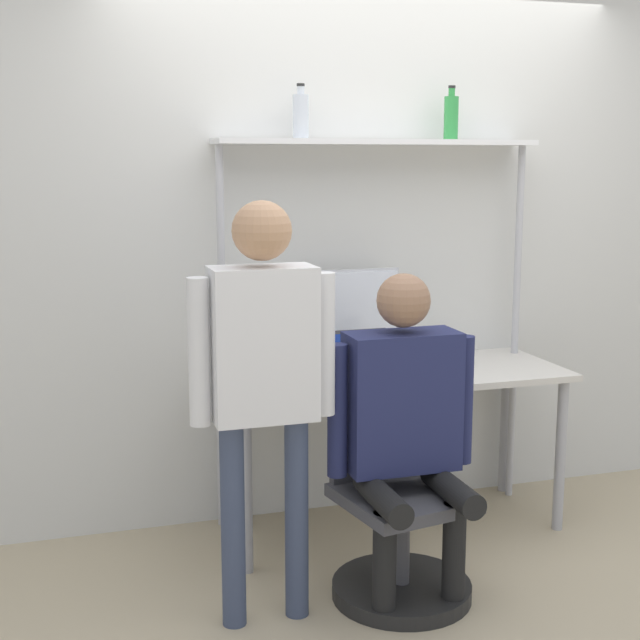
% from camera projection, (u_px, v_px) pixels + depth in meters
% --- Properties ---
extents(ground_plane, '(12.00, 12.00, 0.00)m').
position_uv_depth(ground_plane, '(418.00, 556.00, 3.94)').
color(ground_plane, tan).
extents(wall_back, '(8.00, 0.06, 2.70)m').
position_uv_depth(wall_back, '(366.00, 238.00, 4.35)').
color(wall_back, silver).
rests_on(wall_back, ground_plane).
extents(desk, '(1.62, 0.65, 0.76)m').
position_uv_depth(desk, '(391.00, 390.00, 4.14)').
color(desk, beige).
rests_on(desk, ground_plane).
extents(shelf_unit, '(1.54, 0.23, 1.82)m').
position_uv_depth(shelf_unit, '(378.00, 209.00, 4.18)').
color(shelf_unit, white).
rests_on(shelf_unit, ground_plane).
extents(monitor, '(0.57, 0.22, 0.46)m').
position_uv_depth(monitor, '(342.00, 314.00, 4.20)').
color(monitor, '#B7B7BC').
rests_on(monitor, desk).
extents(laptop, '(0.31, 0.22, 0.21)m').
position_uv_depth(laptop, '(358.00, 366.00, 3.98)').
color(laptop, '#333338').
rests_on(laptop, desk).
extents(cell_phone, '(0.07, 0.15, 0.01)m').
position_uv_depth(cell_phone, '(405.00, 374.00, 4.06)').
color(cell_phone, '#264C8C').
rests_on(cell_phone, desk).
extents(office_chair, '(0.56, 0.56, 0.89)m').
position_uv_depth(office_chair, '(397.00, 530.00, 3.57)').
color(office_chair, black).
rests_on(office_chair, ground_plane).
extents(person_seated, '(0.61, 0.46, 1.30)m').
position_uv_depth(person_seated, '(405.00, 413.00, 3.44)').
color(person_seated, black).
rests_on(person_seated, ground_plane).
extents(person_standing, '(0.54, 0.21, 1.59)m').
position_uv_depth(person_standing, '(263.00, 362.00, 3.23)').
color(person_standing, '#38425B').
rests_on(person_standing, ground_plane).
extents(bottle_clear, '(0.07, 0.07, 0.24)m').
position_uv_depth(bottle_clear, '(301.00, 115.00, 3.99)').
color(bottle_clear, silver).
rests_on(bottle_clear, shelf_unit).
extents(bottle_green, '(0.07, 0.07, 0.25)m').
position_uv_depth(bottle_green, '(451.00, 117.00, 4.21)').
color(bottle_green, '#2D8C3F').
rests_on(bottle_green, shelf_unit).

